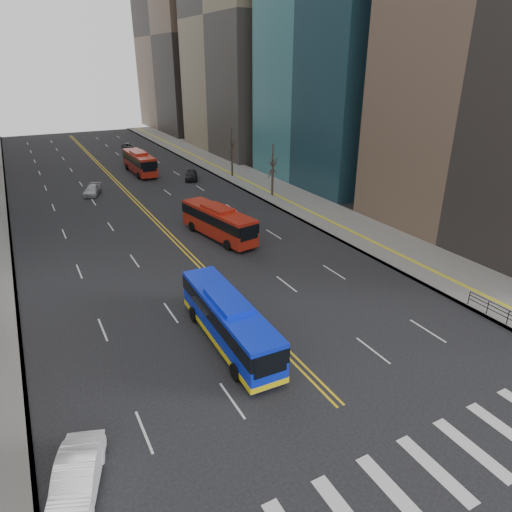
% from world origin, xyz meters
% --- Properties ---
extents(ground, '(220.00, 220.00, 0.00)m').
position_xyz_m(ground, '(0.00, 0.00, 0.00)').
color(ground, black).
extents(sidewalk_right, '(7.00, 130.00, 0.15)m').
position_xyz_m(sidewalk_right, '(17.50, 45.00, 0.07)').
color(sidewalk_right, gray).
rests_on(sidewalk_right, ground).
extents(crosswalk, '(26.70, 4.00, 0.01)m').
position_xyz_m(crosswalk, '(0.00, 0.00, 0.01)').
color(crosswalk, silver).
rests_on(crosswalk, ground).
extents(centerline, '(0.55, 100.00, 0.01)m').
position_xyz_m(centerline, '(0.00, 55.00, 0.01)').
color(centerline, gold).
rests_on(centerline, ground).
extents(office_towers, '(83.00, 134.00, 58.00)m').
position_xyz_m(office_towers, '(0.12, 68.51, 23.92)').
color(office_towers, gray).
rests_on(office_towers, ground).
extents(pedestrian_railing, '(0.06, 6.06, 1.02)m').
position_xyz_m(pedestrian_railing, '(14.30, 6.00, 0.82)').
color(pedestrian_railing, black).
rests_on(pedestrian_railing, sidewalk_right).
extents(street_trees, '(35.20, 47.20, 7.60)m').
position_xyz_m(street_trees, '(-7.18, 34.55, 4.87)').
color(street_trees, '#2F241D').
rests_on(street_trees, ground).
extents(blue_bus, '(2.70, 10.72, 3.14)m').
position_xyz_m(blue_bus, '(-2.61, 12.81, 1.65)').
color(blue_bus, '#0E27D9').
rests_on(blue_bus, ground).
extents(red_bus_near, '(4.02, 10.18, 3.18)m').
position_xyz_m(red_bus_near, '(4.07, 29.73, 1.78)').
color(red_bus_near, '#A71F11').
rests_on(red_bus_near, ground).
extents(red_bus_far, '(2.81, 10.53, 3.34)m').
position_xyz_m(red_bus_far, '(4.41, 60.48, 1.86)').
color(red_bus_far, '#A71F11').
rests_on(red_bus_far, ground).
extents(car_white, '(3.01, 4.86, 1.51)m').
position_xyz_m(car_white, '(-12.50, 6.00, 0.76)').
color(car_white, white).
rests_on(car_white, ground).
extents(car_dark_mid, '(3.15, 4.55, 1.44)m').
position_xyz_m(car_dark_mid, '(9.92, 53.08, 0.72)').
color(car_dark_mid, black).
rests_on(car_dark_mid, ground).
extents(car_silver, '(3.21, 4.52, 1.22)m').
position_xyz_m(car_silver, '(-4.17, 51.46, 0.61)').
color(car_silver, '#A3A3A9').
rests_on(car_silver, ground).
extents(car_dark_far, '(2.13, 4.10, 1.10)m').
position_xyz_m(car_dark_far, '(7.46, 81.52, 0.55)').
color(car_dark_far, black).
rests_on(car_dark_far, ground).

